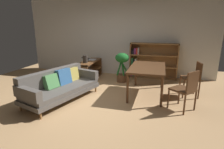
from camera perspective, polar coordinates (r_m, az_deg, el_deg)
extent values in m
plane|color=tan|center=(4.42, -7.17, -8.48)|extent=(8.16, 8.16, 0.00)
cube|color=silver|center=(6.63, 1.51, 11.66)|extent=(6.80, 0.10, 2.70)
cylinder|color=olive|center=(5.00, -5.18, -4.63)|extent=(0.04, 0.04, 0.15)
cylinder|color=olive|center=(3.87, -21.63, -11.96)|extent=(0.04, 0.04, 0.15)
cylinder|color=olive|center=(5.41, -10.84, -3.27)|extent=(0.04, 0.04, 0.15)
cylinder|color=olive|center=(4.39, -26.92, -9.26)|extent=(0.04, 0.04, 0.15)
cube|color=#56514C|center=(4.56, -15.39, -5.46)|extent=(1.32, 2.08, 0.10)
cube|color=#56514C|center=(4.53, -15.48, -4.28)|extent=(1.26, 1.99, 0.10)
cube|color=#56514C|center=(4.68, -18.22, -0.78)|extent=(0.71, 1.83, 0.38)
cube|color=#56514C|center=(5.09, -8.22, 0.26)|extent=(0.77, 0.35, 0.23)
cube|color=#56514C|center=(3.97, -25.20, -5.49)|extent=(0.77, 0.35, 0.23)
cube|color=#4C894C|center=(4.45, -18.72, -2.16)|extent=(0.32, 0.39, 0.36)
cube|color=#336093|center=(4.68, -15.08, -0.71)|extent=(0.32, 0.44, 0.41)
cube|color=tan|center=(4.92, -12.36, 0.03)|extent=(0.26, 0.38, 0.36)
cube|color=brown|center=(6.71, -4.95, 2.68)|extent=(0.40, 0.04, 0.62)
cube|color=brown|center=(5.57, -9.50, -0.15)|extent=(0.40, 0.04, 0.62)
cube|color=brown|center=(6.13, -7.01, 1.30)|extent=(0.40, 1.28, 0.04)
cube|color=brown|center=(6.07, -7.11, 4.06)|extent=(0.40, 1.32, 0.04)
cube|color=brown|center=(6.21, -6.93, -1.20)|extent=(0.40, 1.28, 0.04)
cube|color=silver|center=(6.26, -6.28, 4.70)|extent=(0.29, 0.35, 0.02)
cube|color=black|center=(6.30, -8.31, 5.16)|extent=(0.26, 0.34, 0.09)
cylinder|color=#2D2823|center=(5.80, -8.47, 4.88)|extent=(0.15, 0.15, 0.24)
cylinder|color=slate|center=(5.79, -8.48, 5.35)|extent=(0.08, 0.08, 0.01)
cylinder|color=brown|center=(5.85, 3.12, -1.12)|extent=(0.32, 0.32, 0.24)
cylinder|color=#1E6B28|center=(5.74, 4.23, 1.72)|extent=(0.27, 0.07, 0.40)
cylinder|color=#1E6B28|center=(5.84, 3.50, 2.05)|extent=(0.08, 0.19, 0.41)
cylinder|color=#1E6B28|center=(5.82, 2.41, 2.53)|extent=(0.21, 0.13, 0.51)
cylinder|color=#1E6B28|center=(5.71, 2.43, 2.37)|extent=(0.17, 0.18, 0.53)
cylinder|color=#1E6B28|center=(5.71, 3.45, 1.39)|extent=(0.13, 0.17, 0.35)
ellipsoid|color=#1E6B28|center=(5.70, 3.22, 5.30)|extent=(0.44, 0.44, 0.30)
cylinder|color=#56351E|center=(5.49, 7.54, 0.14)|extent=(0.06, 0.06, 0.70)
cylinder|color=#56351E|center=(4.21, 4.92, -4.56)|extent=(0.06, 0.06, 0.70)
cylinder|color=#56351E|center=(5.44, 15.57, -0.43)|extent=(0.06, 0.06, 0.70)
cylinder|color=#56351E|center=(4.15, 15.45, -5.37)|extent=(0.06, 0.06, 0.70)
cube|color=#56351E|center=(4.70, 11.17, 2.12)|extent=(0.87, 1.46, 0.05)
cylinder|color=#56351E|center=(4.84, 21.61, -4.39)|extent=(0.04, 0.04, 0.47)
cylinder|color=#56351E|center=(5.15, 20.64, -3.10)|extent=(0.04, 0.04, 0.47)
cylinder|color=#56351E|center=(4.95, 25.77, -4.41)|extent=(0.04, 0.04, 0.47)
cylinder|color=#56351E|center=(5.26, 24.57, -3.16)|extent=(0.04, 0.04, 0.47)
cube|color=#56351E|center=(4.97, 23.46, -0.97)|extent=(0.46, 0.44, 0.04)
cube|color=#56351E|center=(4.98, 25.76, 1.31)|extent=(0.09, 0.34, 0.38)
cylinder|color=#56351E|center=(4.18, 17.35, -7.32)|extent=(0.04, 0.04, 0.43)
cylinder|color=#56351E|center=(4.48, 20.42, -6.10)|extent=(0.04, 0.04, 0.43)
cylinder|color=#56351E|center=(3.98, 21.90, -8.99)|extent=(0.04, 0.04, 0.43)
cylinder|color=#56351E|center=(4.28, 24.79, -7.57)|extent=(0.04, 0.04, 0.43)
cube|color=#56351E|center=(4.14, 21.43, -4.45)|extent=(0.60, 0.60, 0.04)
cube|color=#56351E|center=(3.97, 24.11, -2.09)|extent=(0.27, 0.31, 0.42)
cube|color=olive|center=(6.41, 5.90, 4.69)|extent=(0.04, 0.29, 1.20)
cube|color=olive|center=(6.35, 19.95, 3.74)|extent=(0.04, 0.29, 1.20)
cube|color=olive|center=(6.25, 13.21, 9.48)|extent=(1.60, 0.29, 0.04)
cube|color=olive|center=(6.47, 12.59, -0.81)|extent=(1.60, 0.29, 0.04)
cube|color=olive|center=(6.46, 12.95, 4.46)|extent=(1.56, 0.04, 1.20)
cube|color=olive|center=(6.37, 12.79, 2.56)|extent=(1.56, 0.28, 0.04)
cube|color=olive|center=(6.30, 13.00, 5.96)|extent=(1.56, 0.28, 0.04)
cube|color=#993884|center=(6.48, 6.32, 0.50)|extent=(0.06, 0.18, 0.18)
cube|color=#337F47|center=(6.48, 6.84, 0.41)|extent=(0.05, 0.22, 0.16)
cube|color=#993884|center=(6.47, 7.39, 0.52)|extent=(0.05, 0.24, 0.20)
cube|color=#337F47|center=(6.38, 6.47, 4.12)|extent=(0.07, 0.18, 0.24)
cube|color=black|center=(6.40, 7.02, 3.80)|extent=(0.03, 0.25, 0.17)
cube|color=silver|center=(6.38, 7.56, 3.98)|extent=(0.07, 0.21, 0.22)
cube|color=black|center=(6.33, 6.49, 7.11)|extent=(0.05, 0.20, 0.14)
cube|color=black|center=(6.32, 6.91, 7.29)|extent=(0.03, 0.18, 0.19)
cube|color=#993884|center=(6.32, 7.34, 7.34)|extent=(0.05, 0.21, 0.20)
cube|color=red|center=(6.30, 7.92, 7.33)|extent=(0.06, 0.19, 0.21)
cube|color=silver|center=(6.30, 8.39, 7.40)|extent=(0.04, 0.21, 0.23)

